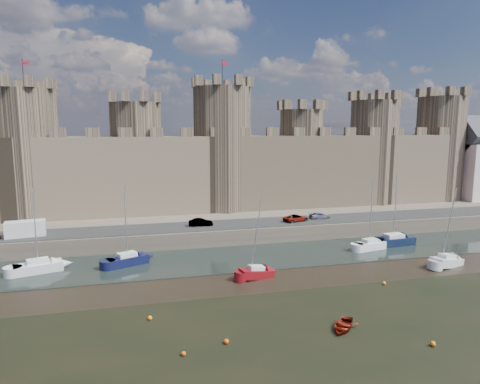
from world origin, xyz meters
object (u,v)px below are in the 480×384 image
(van, at_px, (25,229))
(sailboat_1, at_px, (127,259))
(sailboat_0, at_px, (38,266))
(sailboat_5, at_px, (447,261))
(car_2, at_px, (320,216))
(car_3, at_px, (296,218))
(sailboat_4, at_px, (256,272))
(sailboat_2, at_px, (370,244))
(sailboat_3, at_px, (394,240))
(car_1, at_px, (201,222))

(van, xyz_separation_m, sailboat_1, (14.23, -9.02, -2.83))
(sailboat_0, bearing_deg, sailboat_5, -28.12)
(car_2, xyz_separation_m, van, (-46.36, -1.14, 0.62))
(sailboat_5, bearing_deg, car_3, 107.87)
(car_3, distance_m, sailboat_4, 21.46)
(car_3, relative_size, sailboat_0, 0.41)
(car_2, relative_size, sailboat_1, 0.35)
(sailboat_1, bearing_deg, sailboat_5, -37.78)
(car_3, bearing_deg, van, 72.76)
(car_2, relative_size, sailboat_0, 0.35)
(car_2, distance_m, sailboat_2, 11.90)
(sailboat_2, bearing_deg, sailboat_1, 166.78)
(car_2, xyz_separation_m, sailboat_2, (3.02, -11.30, -2.22))
(sailboat_0, bearing_deg, car_2, -3.46)
(van, bearing_deg, sailboat_0, -79.54)
(sailboat_4, bearing_deg, sailboat_3, 7.89)
(car_2, height_order, sailboat_3, sailboat_3)
(sailboat_4, bearing_deg, sailboat_2, 9.12)
(car_3, bearing_deg, sailboat_5, -162.07)
(car_2, bearing_deg, sailboat_0, 100.82)
(sailboat_0, relative_size, sailboat_5, 1.02)
(sailboat_4, bearing_deg, car_1, 90.86)
(sailboat_3, bearing_deg, sailboat_0, 175.51)
(car_3, relative_size, sailboat_4, 0.45)
(van, relative_size, sailboat_3, 0.48)
(car_2, bearing_deg, van, 88.70)
(car_2, relative_size, car_3, 0.85)
(car_2, relative_size, sailboat_3, 0.34)
(sailboat_2, bearing_deg, car_2, 93.57)
(sailboat_2, bearing_deg, car_1, 144.61)
(van, height_order, sailboat_1, sailboat_1)
(car_3, bearing_deg, car_1, 71.07)
(sailboat_3, xyz_separation_m, sailboat_4, (-24.64, -8.75, -0.12))
(sailboat_3, xyz_separation_m, sailboat_5, (0.99, -10.50, -0.10))
(van, bearing_deg, car_1, -8.37)
(car_1, height_order, sailboat_3, sailboat_3)
(car_1, relative_size, sailboat_1, 0.36)
(sailboat_0, xyz_separation_m, sailboat_3, (50.87, 0.29, 0.03))
(car_3, height_order, sailboat_3, sailboat_3)
(car_1, height_order, car_3, car_1)
(car_2, height_order, van, van)
(sailboat_5, bearing_deg, van, 143.31)
(sailboat_5, bearing_deg, car_1, 128.85)
(sailboat_0, relative_size, sailboat_3, 0.95)
(car_1, bearing_deg, sailboat_0, 118.50)
(sailboat_2, relative_size, sailboat_4, 1.05)
(van, relative_size, sailboat_5, 0.51)
(sailboat_2, xyz_separation_m, sailboat_4, (-19.82, -7.52, -0.09))
(car_1, distance_m, sailboat_4, 18.74)
(car_3, xyz_separation_m, sailboat_3, (12.69, -8.92, -2.26))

